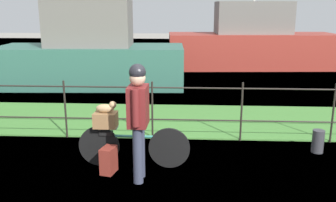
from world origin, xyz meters
The scene contains 12 objects.
ground_plane centered at (0.00, 0.00, 0.00)m, with size 60.00×60.00×0.00m, color gray.
grass_strip centered at (0.00, 3.22, 0.01)m, with size 27.00×2.40×0.03m, color #478438.
harbor_water centered at (0.00, 9.29, 0.00)m, with size 30.00×30.00×0.00m, color slate.
iron_fence centered at (0.00, 2.01, 0.64)m, with size 18.04×0.04×1.10m.
bicycle_main centered at (-1.01, 0.77, 0.34)m, with size 1.73×0.17×0.63m.
wooden_crate centered at (-1.41, 0.77, 0.75)m, with size 0.34×0.27×0.23m, color olive.
terrier_dog centered at (-1.39, 0.77, 0.94)m, with size 0.32×0.15×0.18m.
cyclist_person centered at (-0.85, 0.31, 1.00)m, with size 0.27×0.54×1.68m.
backpack_on_paving centered at (-1.33, 0.51, 0.20)m, with size 0.28×0.18×0.40m, color maroon.
mooring_bollard centered at (2.06, 1.51, 0.20)m, with size 0.20×0.20×0.39m, color #38383D.
moored_boat_near centered at (2.36, 10.58, 0.97)m, with size 6.70×2.44×4.21m.
moored_boat_mid centered at (-3.19, 6.79, 0.95)m, with size 5.80×2.38×4.21m.
Camera 1 is at (-0.16, -4.59, 2.43)m, focal length 39.83 mm.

